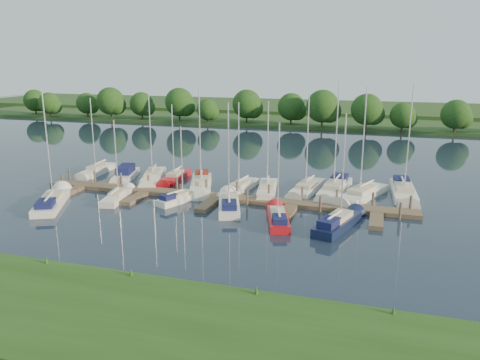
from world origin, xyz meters
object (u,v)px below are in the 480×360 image
(dock, at_px, (215,199))
(sailboat_n_5, at_px, (240,188))
(sailboat_n_0, at_px, (97,172))
(motorboat, at_px, (125,176))
(sailboat_s_2, at_px, (180,199))

(dock, relative_size, sailboat_n_5, 3.96)
(dock, height_order, sailboat_n_0, sailboat_n_0)
(motorboat, relative_size, sailboat_n_5, 0.71)
(dock, height_order, motorboat, motorboat)
(sailboat_n_0, relative_size, motorboat, 1.40)
(motorboat, height_order, sailboat_s_2, sailboat_s_2)
(motorboat, bearing_deg, sailboat_s_2, 130.83)
(sailboat_n_5, distance_m, sailboat_s_2, 7.29)
(dock, relative_size, sailboat_n_0, 4.01)
(motorboat, distance_m, sailboat_n_5, 14.92)
(dock, bearing_deg, sailboat_s_2, -156.84)
(motorboat, bearing_deg, dock, 142.62)
(sailboat_s_2, bearing_deg, motorboat, 168.70)
(sailboat_s_2, bearing_deg, dock, 45.39)
(sailboat_n_5, xyz_separation_m, sailboat_s_2, (-4.60, -5.66, 0.05))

